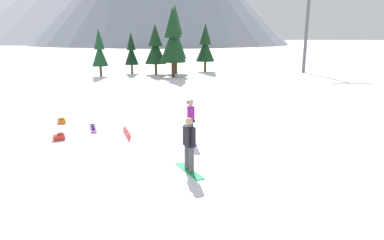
% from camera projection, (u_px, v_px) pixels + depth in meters
% --- Properties ---
extents(ground_plane, '(800.00, 800.00, 0.00)m').
position_uv_depth(ground_plane, '(97.00, 156.00, 11.78)').
color(ground_plane, white).
extents(snowboarder_foreground, '(1.02, 1.42, 1.72)m').
position_uv_depth(snowboarder_foreground, '(189.00, 143.00, 10.24)').
color(snowboarder_foreground, '#19B259').
rests_on(snowboarder_foreground, ground_plane).
extents(snowboarder_midground, '(0.59, 1.51, 1.68)m').
position_uv_depth(snowboarder_midground, '(191.00, 119.00, 13.36)').
color(snowboarder_midground, '#993FD8').
rests_on(snowboarder_midground, ground_plane).
extents(loose_snowboard_near_right, '(0.92, 1.73, 0.09)m').
position_uv_depth(loose_snowboard_near_right, '(93.00, 128.00, 15.28)').
color(loose_snowboard_near_right, '#993FD8').
rests_on(loose_snowboard_near_right, ground_plane).
extents(loose_snowboard_near_left, '(0.77, 1.59, 0.27)m').
position_uv_depth(loose_snowboard_near_left, '(127.00, 134.00, 14.03)').
color(loose_snowboard_near_left, red).
rests_on(loose_snowboard_near_left, ground_plane).
extents(backpack_red, '(0.55, 0.50, 0.29)m').
position_uv_depth(backpack_red, '(59.00, 137.00, 13.60)').
color(backpack_red, red).
rests_on(backpack_red, ground_plane).
extents(backpack_orange, '(0.52, 0.55, 0.28)m').
position_uv_depth(backpack_orange, '(62.00, 121.00, 16.24)').
color(backpack_orange, orange).
rests_on(backpack_orange, ground_plane).
extents(pine_tree_short, '(1.52, 1.52, 4.57)m').
position_uv_depth(pine_tree_short, '(131.00, 51.00, 37.31)').
color(pine_tree_short, '#472D19').
rests_on(pine_tree_short, ground_plane).
extents(pine_tree_twin, '(2.66, 2.66, 6.95)m').
position_uv_depth(pine_tree_twin, '(173.00, 39.00, 33.76)').
color(pine_tree_twin, '#472D19').
rests_on(pine_tree_twin, ground_plane).
extents(pine_tree_tall, '(1.64, 1.64, 4.89)m').
position_uv_depth(pine_tree_tall, '(99.00, 51.00, 34.67)').
color(pine_tree_tall, '#472D19').
rests_on(pine_tree_tall, ground_plane).
extents(pine_tree_slender, '(2.45, 2.45, 7.49)m').
position_uv_depth(pine_tree_slender, '(175.00, 36.00, 37.07)').
color(pine_tree_slender, '#472D19').
rests_on(pine_tree_slender, ground_plane).
extents(pine_tree_young, '(2.34, 2.34, 5.39)m').
position_uv_depth(pine_tree_young, '(155.00, 47.00, 36.35)').
color(pine_tree_young, '#472D19').
rests_on(pine_tree_young, ground_plane).
extents(pine_tree_leaning, '(2.19, 2.19, 5.55)m').
position_uv_depth(pine_tree_leaning, '(205.00, 46.00, 39.25)').
color(pine_tree_leaning, '#472D19').
rests_on(pine_tree_leaning, ground_plane).
extents(ski_lift_tower, '(3.57, 0.36, 9.15)m').
position_uv_depth(ski_lift_tower, '(307.00, 25.00, 37.64)').
color(ski_lift_tower, '#595B60').
rests_on(ski_lift_tower, ground_plane).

